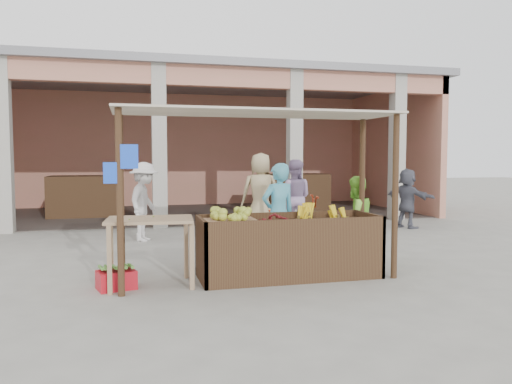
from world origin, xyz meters
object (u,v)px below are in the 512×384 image
object	(u,v)px
fruit_stall	(289,250)
motorcycle	(288,220)
side_table	(150,229)
red_crate	(116,280)
vendor_green	(355,216)
vendor_blue	(278,210)

from	to	relation	value
fruit_stall	motorcycle	bearing A→B (deg)	72.15
side_table	red_crate	xyz separation A→B (m)	(-0.45, -0.06, -0.65)
vendor_green	vendor_blue	bearing A→B (deg)	-19.05
side_table	vendor_green	bearing A→B (deg)	18.24
fruit_stall	vendor_green	distance (m)	1.67
red_crate	fruit_stall	bearing A→B (deg)	-13.47
side_table	red_crate	world-z (taller)	side_table
fruit_stall	vendor_green	size ratio (longest dim) A/B	1.73
red_crate	motorcycle	size ratio (longest dim) A/B	0.24
red_crate	motorcycle	bearing A→B (deg)	21.36
side_table	motorcycle	world-z (taller)	motorcycle
side_table	red_crate	size ratio (longest dim) A/B	2.51
vendor_blue	vendor_green	world-z (taller)	vendor_blue
fruit_stall	vendor_blue	distance (m)	1.00
red_crate	motorcycle	distance (m)	3.97
red_crate	vendor_blue	bearing A→B (deg)	5.14
fruit_stall	red_crate	size ratio (longest dim) A/B	5.45
side_table	motorcycle	bearing A→B (deg)	45.18
vendor_green	red_crate	bearing A→B (deg)	-2.93
red_crate	vendor_green	bearing A→B (deg)	-2.69
vendor_blue	fruit_stall	bearing A→B (deg)	68.21
red_crate	vendor_blue	size ratio (longest dim) A/B	0.27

